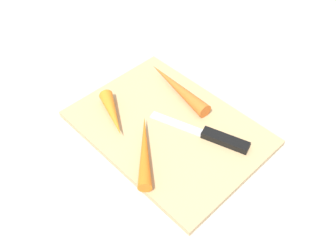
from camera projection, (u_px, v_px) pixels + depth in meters
name	position (u px, v px, depth m)	size (l,w,h in m)	color
ground_plane	(168.00, 130.00, 0.71)	(1.40, 1.40, 0.00)	#ADA8A0
cutting_board	(168.00, 128.00, 0.70)	(0.36, 0.26, 0.01)	tan
knife	(218.00, 138.00, 0.67)	(0.20, 0.08, 0.01)	#B7B7BC
carrot_longest	(178.00, 87.00, 0.75)	(0.03, 0.03, 0.18)	orange
carrot_medium	(145.00, 150.00, 0.65)	(0.02, 0.02, 0.16)	orange
carrot_shortest	(113.00, 114.00, 0.70)	(0.03, 0.03, 0.11)	orange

